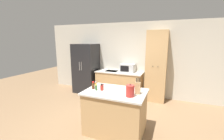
{
  "coord_description": "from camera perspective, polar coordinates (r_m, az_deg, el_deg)",
  "views": [
    {
      "loc": [
        1.22,
        -2.92,
        1.98
      ],
      "look_at": [
        -0.55,
        1.4,
        1.05
      ],
      "focal_mm": 24.0,
      "sensor_mm": 36.0,
      "label": 1
    }
  ],
  "objects": [
    {
      "name": "spice_bottle_green_herb",
      "position": [
        3.31,
        -7.18,
        -5.86
      ],
      "size": [
        0.06,
        0.06,
        0.16
      ],
      "color": "#563319",
      "rests_on": "kitchen_island"
    },
    {
      "name": "spice_bottle_amber_oil",
      "position": [
        3.21,
        -6.04,
        -6.66
      ],
      "size": [
        0.04,
        0.04,
        0.13
      ],
      "color": "#337033",
      "rests_on": "kitchen_island"
    },
    {
      "name": "spice_bottle_tall_dark",
      "position": [
        3.28,
        -3.41,
        -6.38
      ],
      "size": [
        0.04,
        0.04,
        0.11
      ],
      "color": "beige",
      "rests_on": "kitchen_island"
    },
    {
      "name": "back_counter",
      "position": [
        5.43,
        2.73,
        -5.14
      ],
      "size": [
        1.66,
        0.65,
        0.89
      ],
      "color": "tan",
      "rests_on": "ground_plane"
    },
    {
      "name": "wall_back",
      "position": [
        5.43,
        9.19,
        3.94
      ],
      "size": [
        7.2,
        0.06,
        2.6
      ],
      "color": "beige",
      "rests_on": "ground_plane"
    },
    {
      "name": "kitchen_island",
      "position": [
        3.34,
        1.25,
        -15.6
      ],
      "size": [
        1.27,
        0.87,
        0.94
      ],
      "color": "tan",
      "rests_on": "ground_plane"
    },
    {
      "name": "spice_bottle_pale_salt",
      "position": [
        3.36,
        -6.23,
        -5.71
      ],
      "size": [
        0.04,
        0.04,
        0.15
      ],
      "color": "orange",
      "rests_on": "kitchen_island"
    },
    {
      "name": "pantry_cabinet",
      "position": [
        5.05,
        16.5,
        1.28
      ],
      "size": [
        0.64,
        0.54,
        2.29
      ],
      "color": "tan",
      "rests_on": "ground_plane"
    },
    {
      "name": "knife_block",
      "position": [
        3.01,
        9.79,
        -6.71
      ],
      "size": [
        0.1,
        0.07,
        0.33
      ],
      "color": "tan",
      "rests_on": "kitchen_island"
    },
    {
      "name": "ground_plane",
      "position": [
        3.73,
        -0.32,
        -20.8
      ],
      "size": [
        14.0,
        14.0,
        0.0
      ],
      "primitive_type": "plane",
      "color": "#846647"
    },
    {
      "name": "kettle",
      "position": [
        2.86,
        6.89,
        -7.89
      ],
      "size": [
        0.16,
        0.16,
        0.25
      ],
      "color": "#B72D28",
      "rests_on": "kitchen_island"
    },
    {
      "name": "microwave",
      "position": [
        5.29,
        6.06,
        0.84
      ],
      "size": [
        0.49,
        0.41,
        0.28
      ],
      "color": "#B2B5B7",
      "rests_on": "back_counter"
    },
    {
      "name": "refrigerator",
      "position": [
        5.82,
        -9.79,
        0.66
      ],
      "size": [
        0.84,
        0.77,
        1.85
      ],
      "color": "black",
      "rests_on": "ground_plane"
    },
    {
      "name": "spice_bottle_short_red",
      "position": [
        3.19,
        -3.95,
        -6.61
      ],
      "size": [
        0.06,
        0.06,
        0.14
      ],
      "color": "#B2281E",
      "rests_on": "kitchen_island"
    },
    {
      "name": "fire_extinguisher",
      "position": [
        6.44,
        -13.79,
        -5.32
      ],
      "size": [
        0.14,
        0.14,
        0.4
      ],
      "color": "red",
      "rests_on": "ground_plane"
    }
  ]
}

